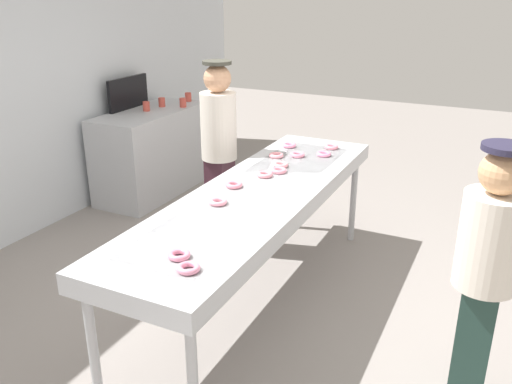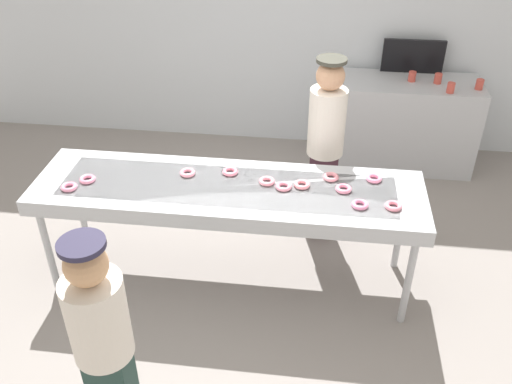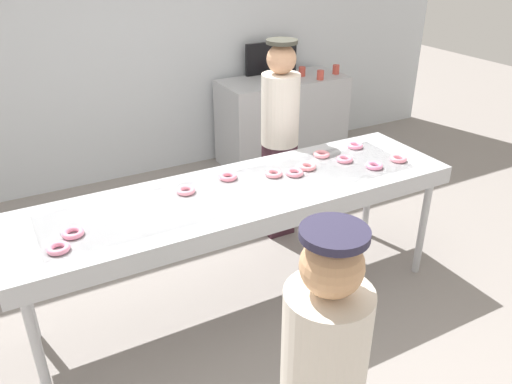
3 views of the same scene
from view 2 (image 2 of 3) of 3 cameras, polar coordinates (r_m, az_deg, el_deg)
ground_plane at (r=4.74m, az=-2.61°, el=-8.68°), size 16.00×16.00×0.00m
back_wall at (r=6.25m, az=0.98°, el=18.49°), size 8.00×0.12×3.10m
fryer_conveyor at (r=4.21m, az=-2.91°, el=-0.14°), size 2.95×0.80×0.92m
strawberry_donut_0 at (r=4.41m, az=-16.86°, el=1.26°), size 0.17×0.17×0.03m
strawberry_donut_1 at (r=4.33m, az=-7.02°, el=1.97°), size 0.17×0.17×0.03m
strawberry_donut_2 at (r=4.33m, az=11.99°, el=1.37°), size 0.16×0.16×0.03m
strawberry_donut_3 at (r=4.36m, az=-18.58°, el=0.49°), size 0.12×0.12×0.03m
strawberry_donut_4 at (r=4.16m, az=8.95°, el=0.33°), size 0.17×0.17×0.03m
strawberry_donut_5 at (r=4.05m, az=13.88°, el=-1.40°), size 0.15×0.15×0.03m
strawberry_donut_6 at (r=4.29m, az=7.67°, el=1.54°), size 0.16×0.16×0.03m
strawberry_donut_7 at (r=4.32m, az=-2.66°, el=2.10°), size 0.17×0.17×0.03m
strawberry_donut_8 at (r=4.17m, az=4.72°, el=0.77°), size 0.17×0.17×0.03m
strawberry_donut_9 at (r=4.20m, az=1.12°, el=1.12°), size 0.14×0.14×0.03m
strawberry_donut_10 at (r=4.14m, az=2.84°, el=0.56°), size 0.17×0.17×0.03m
strawberry_donut_11 at (r=4.01m, az=10.59°, el=-1.28°), size 0.17×0.17×0.03m
worker_baker at (r=4.73m, az=7.10°, el=4.99°), size 0.31×0.31×1.68m
customer_waiting at (r=3.20m, az=-15.39°, el=-14.51°), size 0.32×0.32×1.55m
prep_counter at (r=6.25m, az=15.13°, el=6.76°), size 1.42×0.64×0.96m
paper_cup_0 at (r=6.07m, az=18.13°, el=10.98°), size 0.08×0.08×0.10m
paper_cup_1 at (r=6.05m, az=15.69°, el=11.32°), size 0.08×0.08×0.10m
paper_cup_2 at (r=6.06m, az=21.91°, el=10.18°), size 0.08×0.08×0.10m
paper_cup_3 at (r=5.88m, az=19.31°, el=10.04°), size 0.08×0.08×0.10m
menu_display at (r=6.24m, az=15.78°, el=13.23°), size 0.64×0.04×0.35m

